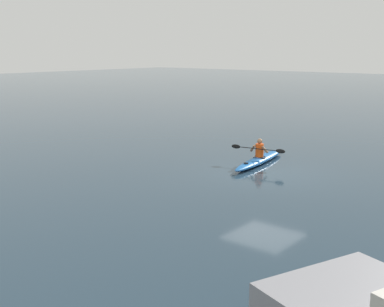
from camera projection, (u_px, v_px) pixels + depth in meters
ground_plane at (266, 173)px, 18.71m from camera, size 160.00×160.00×0.00m
kayak at (260, 160)px, 20.32m from camera, size 1.27×4.56×0.28m
kayaker at (259, 149)px, 20.15m from camera, size 2.30×0.56×0.75m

